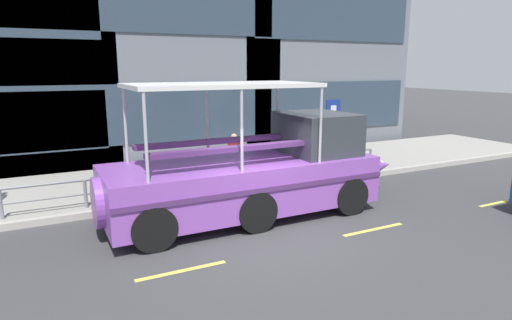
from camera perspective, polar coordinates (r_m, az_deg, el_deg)
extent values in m
plane|color=#3D3D3F|center=(10.35, 1.68, -9.72)|extent=(120.00, 120.00, 0.00)
cube|color=#99968E|center=(15.23, -8.45, -2.30)|extent=(32.00, 4.80, 0.18)
cube|color=#B2ADA3|center=(12.98, -4.92, -4.76)|extent=(32.00, 0.18, 0.18)
cube|color=#DBD64C|center=(8.73, -9.73, -14.19)|extent=(1.80, 0.12, 0.01)
cube|color=#DBD64C|center=(10.98, 15.21, -8.82)|extent=(1.80, 0.12, 0.01)
cube|color=#DBD64C|center=(14.53, 29.49, -4.85)|extent=(1.80, 0.12, 0.01)
cube|color=#2D3D4C|center=(17.35, -13.53, 5.95)|extent=(10.56, 0.06, 2.29)
cube|color=#2D3D4C|center=(17.43, -14.25, 19.69)|extent=(10.56, 0.06, 2.29)
cube|color=#2D3D4C|center=(21.12, 10.17, 7.07)|extent=(8.43, 0.06, 2.27)
cube|color=#2D3D4C|center=(21.18, 10.60, 18.24)|extent=(8.43, 0.06, 2.27)
cylinder|color=gray|center=(13.16, -4.56, -0.69)|extent=(11.71, 0.07, 0.07)
cylinder|color=gray|center=(13.25, -4.53, -2.30)|extent=(11.71, 0.06, 0.06)
cylinder|color=gray|center=(12.36, -30.58, -5.05)|extent=(0.09, 0.09, 0.76)
cylinder|color=gray|center=(12.36, -21.53, -4.18)|extent=(0.09, 0.09, 0.76)
cylinder|color=gray|center=(12.66, -12.73, -3.24)|extent=(0.09, 0.09, 0.76)
cylinder|color=gray|center=(13.25, -4.53, -2.30)|extent=(0.09, 0.09, 0.76)
cylinder|color=gray|center=(14.08, 2.83, -1.40)|extent=(0.09, 0.09, 0.76)
cylinder|color=gray|center=(15.12, 9.26, -0.60)|extent=(0.09, 0.09, 0.76)
cylinder|color=gray|center=(16.33, 14.81, 0.09)|extent=(0.09, 0.09, 0.76)
cylinder|color=#4C4F54|center=(15.84, 9.89, 3.19)|extent=(0.08, 0.08, 2.52)
cube|color=navy|center=(15.69, 10.12, 6.45)|extent=(0.60, 0.04, 0.76)
cube|color=white|center=(15.68, 10.16, 6.44)|extent=(0.24, 0.01, 0.36)
cube|color=purple|center=(11.25, -1.77, -3.14)|extent=(6.98, 2.48, 1.23)
cone|color=purple|center=(13.57, 14.80, -0.88)|extent=(1.57, 1.17, 1.17)
cylinder|color=purple|center=(10.32, -19.67, -5.27)|extent=(0.35, 1.17, 1.17)
cube|color=#4D2A62|center=(10.12, 1.27, -3.97)|extent=(6.98, 0.04, 0.12)
sphere|color=white|center=(13.82, 16.03, -0.51)|extent=(0.22, 0.22, 0.22)
cube|color=#33383D|center=(12.12, 7.97, 3.52)|extent=(1.75, 2.08, 1.11)
cube|color=silver|center=(10.65, -4.45, 9.81)|extent=(4.54, 2.28, 0.10)
cylinder|color=#B2B2B7|center=(12.65, 2.78, 5.71)|extent=(0.07, 0.07, 1.87)
cylinder|color=#B2B2B7|center=(10.82, 8.51, 4.51)|extent=(0.07, 0.07, 1.87)
cylinder|color=#B2B2B7|center=(11.74, -6.42, 5.15)|extent=(0.07, 0.07, 1.87)
cylinder|color=#B2B2B7|center=(9.74, -1.89, 3.80)|extent=(0.07, 0.07, 1.87)
cylinder|color=#B2B2B7|center=(11.17, -16.82, 4.36)|extent=(0.07, 0.07, 1.87)
cylinder|color=#B2B2B7|center=(9.06, -14.31, 2.80)|extent=(0.07, 0.07, 1.87)
cube|color=#4D2A62|center=(11.35, -5.48, 2.46)|extent=(4.18, 0.28, 0.12)
cube|color=#4D2A62|center=(10.27, -3.04, 1.48)|extent=(4.18, 0.28, 0.12)
cylinder|color=black|center=(13.55, 6.24, -2.26)|extent=(1.00, 0.28, 1.00)
cylinder|color=black|center=(11.78, 12.31, -4.68)|extent=(1.00, 0.28, 1.00)
cylinder|color=black|center=(12.29, -4.76, -3.73)|extent=(1.00, 0.28, 1.00)
cylinder|color=black|center=(10.31, 0.08, -6.83)|extent=(1.00, 0.28, 1.00)
cylinder|color=black|center=(11.63, -16.02, -5.09)|extent=(1.00, 0.28, 1.00)
cylinder|color=black|center=(9.52, -13.31, -8.82)|extent=(1.00, 0.28, 1.00)
cylinder|color=#47423D|center=(15.19, 5.04, -0.40)|extent=(0.10, 0.10, 0.77)
cylinder|color=#47423D|center=(15.14, 5.59, -0.46)|extent=(0.10, 0.10, 0.77)
cube|color=#38383D|center=(15.04, 5.37, 2.03)|extent=(0.31, 0.33, 0.55)
cylinder|color=#38383D|center=(15.10, 4.68, 1.98)|extent=(0.07, 0.07, 0.49)
cylinder|color=#38383D|center=(14.98, 6.06, 1.87)|extent=(0.07, 0.07, 0.49)
sphere|color=tan|center=(14.97, 5.40, 3.55)|extent=(0.21, 0.21, 0.21)
cylinder|color=#1E2338|center=(14.62, -2.59, -0.91)|extent=(0.10, 0.10, 0.75)
cylinder|color=#1E2338|center=(14.66, -3.16, -0.88)|extent=(0.10, 0.10, 0.75)
cube|color=maroon|center=(14.51, -2.90, 1.58)|extent=(0.32, 0.30, 0.53)
cylinder|color=maroon|center=(14.47, -2.18, 1.45)|extent=(0.07, 0.07, 0.48)
cylinder|color=maroon|center=(14.56, -3.61, 1.50)|extent=(0.07, 0.07, 0.48)
sphere|color=tan|center=(14.44, -2.92, 3.10)|extent=(0.21, 0.21, 0.21)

